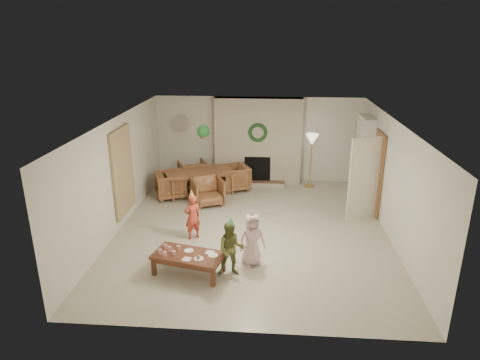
# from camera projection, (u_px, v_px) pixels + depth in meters

# --- Properties ---
(floor) EXTENTS (7.00, 7.00, 0.00)m
(floor) POSITION_uv_depth(u_px,v_px,m) (252.00, 230.00, 9.68)
(floor) COLOR #B7B29E
(floor) RESTS_ON ground
(ceiling) EXTENTS (7.00, 7.00, 0.00)m
(ceiling) POSITION_uv_depth(u_px,v_px,m) (253.00, 121.00, 8.86)
(ceiling) COLOR white
(ceiling) RESTS_ON wall_back
(wall_back) EXTENTS (7.00, 0.00, 7.00)m
(wall_back) POSITION_uv_depth(u_px,v_px,m) (258.00, 139.00, 12.57)
(wall_back) COLOR silver
(wall_back) RESTS_ON floor
(wall_front) EXTENTS (7.00, 0.00, 7.00)m
(wall_front) POSITION_uv_depth(u_px,v_px,m) (240.00, 258.00, 5.98)
(wall_front) COLOR silver
(wall_front) RESTS_ON floor
(wall_left) EXTENTS (0.00, 7.00, 7.00)m
(wall_left) POSITION_uv_depth(u_px,v_px,m) (118.00, 174.00, 9.49)
(wall_left) COLOR silver
(wall_left) RESTS_ON floor
(wall_right) EXTENTS (0.00, 7.00, 7.00)m
(wall_right) POSITION_uv_depth(u_px,v_px,m) (393.00, 181.00, 9.05)
(wall_right) COLOR silver
(wall_right) RESTS_ON floor
(fireplace_mass) EXTENTS (2.50, 0.40, 2.50)m
(fireplace_mass) POSITION_uv_depth(u_px,v_px,m) (258.00, 141.00, 12.38)
(fireplace_mass) COLOR maroon
(fireplace_mass) RESTS_ON floor
(fireplace_hearth) EXTENTS (1.60, 0.30, 0.12)m
(fireplace_hearth) POSITION_uv_depth(u_px,v_px,m) (257.00, 184.00, 12.44)
(fireplace_hearth) COLOR brown
(fireplace_hearth) RESTS_ON floor
(fireplace_firebox) EXTENTS (0.75, 0.12, 0.75)m
(fireplace_firebox) POSITION_uv_depth(u_px,v_px,m) (257.00, 169.00, 12.47)
(fireplace_firebox) COLOR black
(fireplace_firebox) RESTS_ON floor
(fireplace_wreath) EXTENTS (0.54, 0.10, 0.54)m
(fireplace_wreath) POSITION_uv_depth(u_px,v_px,m) (258.00, 133.00, 12.06)
(fireplace_wreath) COLOR #18401C
(fireplace_wreath) RESTS_ON fireplace_mass
(floor_lamp_base) EXTENTS (0.29, 0.29, 0.03)m
(floor_lamp_base) POSITION_uv_depth(u_px,v_px,m) (309.00, 186.00, 12.39)
(floor_lamp_base) COLOR gold
(floor_lamp_base) RESTS_ON floor
(floor_lamp_post) EXTENTS (0.03, 0.03, 1.40)m
(floor_lamp_post) POSITION_uv_depth(u_px,v_px,m) (311.00, 162.00, 12.16)
(floor_lamp_post) COLOR gold
(floor_lamp_post) RESTS_ON floor
(floor_lamp_shade) EXTENTS (0.37, 0.37, 0.31)m
(floor_lamp_shade) POSITION_uv_depth(u_px,v_px,m) (312.00, 139.00, 11.94)
(floor_lamp_shade) COLOR beige
(floor_lamp_shade) RESTS_ON floor_lamp_post
(bookshelf_carcass) EXTENTS (0.30, 1.00, 2.20)m
(bookshelf_carcass) POSITION_uv_depth(u_px,v_px,m) (364.00, 158.00, 11.28)
(bookshelf_carcass) COLOR white
(bookshelf_carcass) RESTS_ON floor
(bookshelf_shelf_a) EXTENTS (0.30, 0.92, 0.03)m
(bookshelf_shelf_a) POSITION_uv_depth(u_px,v_px,m) (361.00, 181.00, 11.49)
(bookshelf_shelf_a) COLOR white
(bookshelf_shelf_a) RESTS_ON bookshelf_carcass
(bookshelf_shelf_b) EXTENTS (0.30, 0.92, 0.03)m
(bookshelf_shelf_b) POSITION_uv_depth(u_px,v_px,m) (362.00, 167.00, 11.36)
(bookshelf_shelf_b) COLOR white
(bookshelf_shelf_b) RESTS_ON bookshelf_carcass
(bookshelf_shelf_c) EXTENTS (0.30, 0.92, 0.03)m
(bookshelf_shelf_c) POSITION_uv_depth(u_px,v_px,m) (363.00, 152.00, 11.23)
(bookshelf_shelf_c) COLOR white
(bookshelf_shelf_c) RESTS_ON bookshelf_carcass
(bookshelf_shelf_d) EXTENTS (0.30, 0.92, 0.03)m
(bookshelf_shelf_d) POSITION_uv_depth(u_px,v_px,m) (365.00, 137.00, 11.10)
(bookshelf_shelf_d) COLOR white
(bookshelf_shelf_d) RESTS_ON bookshelf_carcass
(books_row_lower) EXTENTS (0.20, 0.40, 0.24)m
(books_row_lower) POSITION_uv_depth(u_px,v_px,m) (361.00, 178.00, 11.31)
(books_row_lower) COLOR maroon
(books_row_lower) RESTS_ON bookshelf_shelf_a
(books_row_mid) EXTENTS (0.20, 0.44, 0.24)m
(books_row_mid) POSITION_uv_depth(u_px,v_px,m) (361.00, 161.00, 11.37)
(books_row_mid) COLOR #295997
(books_row_mid) RESTS_ON bookshelf_shelf_b
(books_row_upper) EXTENTS (0.20, 0.36, 0.22)m
(books_row_upper) POSITION_uv_depth(u_px,v_px,m) (364.00, 148.00, 11.10)
(books_row_upper) COLOR #A68123
(books_row_upper) RESTS_ON bookshelf_shelf_c
(door_frame) EXTENTS (0.05, 0.86, 2.04)m
(door_frame) POSITION_uv_depth(u_px,v_px,m) (377.00, 174.00, 10.26)
(door_frame) COLOR brown
(door_frame) RESTS_ON floor
(door_leaf) EXTENTS (0.77, 0.32, 2.00)m
(door_leaf) POSITION_uv_depth(u_px,v_px,m) (364.00, 179.00, 9.94)
(door_leaf) COLOR beige
(door_leaf) RESTS_ON floor
(curtain_panel) EXTENTS (0.06, 1.20, 2.00)m
(curtain_panel) POSITION_uv_depth(u_px,v_px,m) (123.00, 172.00, 9.67)
(curtain_panel) COLOR #BDB185
(curtain_panel) RESTS_ON wall_left
(dining_table) EXTENTS (2.08, 1.67, 0.64)m
(dining_table) POSITION_uv_depth(u_px,v_px,m) (200.00, 183.00, 11.73)
(dining_table) COLOR brown
(dining_table) RESTS_ON floor
(dining_chair_near) EXTENTS (1.01, 1.02, 0.71)m
(dining_chair_near) POSITION_uv_depth(u_px,v_px,m) (208.00, 191.00, 11.01)
(dining_chair_near) COLOR brown
(dining_chair_near) RESTS_ON floor
(dining_chair_far) EXTENTS (1.01, 1.02, 0.71)m
(dining_chair_far) POSITION_uv_depth(u_px,v_px,m) (193.00, 173.00, 12.43)
(dining_chair_far) COLOR brown
(dining_chair_far) RESTS_ON floor
(dining_chair_left) EXTENTS (1.02, 1.01, 0.71)m
(dining_chair_left) POSITION_uv_depth(u_px,v_px,m) (171.00, 185.00, 11.47)
(dining_chair_left) COLOR brown
(dining_chair_left) RESTS_ON floor
(dining_chair_right) EXTENTS (1.02, 1.01, 0.71)m
(dining_chair_right) POSITION_uv_depth(u_px,v_px,m) (234.00, 178.00, 12.04)
(dining_chair_right) COLOR brown
(dining_chair_right) RESTS_ON floor
(hanging_plant_cord) EXTENTS (0.01, 0.01, 0.70)m
(hanging_plant_cord) POSITION_uv_depth(u_px,v_px,m) (203.00, 122.00, 10.48)
(hanging_plant_cord) COLOR tan
(hanging_plant_cord) RESTS_ON ceiling
(hanging_plant_pot) EXTENTS (0.16, 0.16, 0.12)m
(hanging_plant_pot) POSITION_uv_depth(u_px,v_px,m) (203.00, 136.00, 10.60)
(hanging_plant_pot) COLOR #995731
(hanging_plant_pot) RESTS_ON hanging_plant_cord
(hanging_plant_foliage) EXTENTS (0.32, 0.32, 0.32)m
(hanging_plant_foliage) POSITION_uv_depth(u_px,v_px,m) (203.00, 131.00, 10.56)
(hanging_plant_foliage) COLOR #18491F
(hanging_plant_foliage) RESTS_ON hanging_plant_pot
(coffee_table_top) EXTENTS (1.41, 0.94, 0.06)m
(coffee_table_top) POSITION_uv_depth(u_px,v_px,m) (189.00, 255.00, 7.83)
(coffee_table_top) COLOR brown
(coffee_table_top) RESTS_ON floor
(coffee_table_apron) EXTENTS (1.29, 0.81, 0.08)m
(coffee_table_apron) POSITION_uv_depth(u_px,v_px,m) (189.00, 259.00, 7.85)
(coffee_table_apron) COLOR brown
(coffee_table_apron) RESTS_ON floor
(coffee_leg_fl) EXTENTS (0.08, 0.08, 0.34)m
(coffee_leg_fl) POSITION_uv_depth(u_px,v_px,m) (154.00, 267.00, 7.83)
(coffee_leg_fl) COLOR brown
(coffee_leg_fl) RESTS_ON floor
(coffee_leg_fr) EXTENTS (0.08, 0.08, 0.34)m
(coffee_leg_fr) POSITION_uv_depth(u_px,v_px,m) (213.00, 278.00, 7.48)
(coffee_leg_fr) COLOR brown
(coffee_leg_fr) RESTS_ON floor
(coffee_leg_bl) EXTENTS (0.08, 0.08, 0.34)m
(coffee_leg_bl) POSITION_uv_depth(u_px,v_px,m) (167.00, 253.00, 8.30)
(coffee_leg_bl) COLOR brown
(coffee_leg_bl) RESTS_ON floor
(coffee_leg_br) EXTENTS (0.08, 0.08, 0.34)m
(coffee_leg_br) POSITION_uv_depth(u_px,v_px,m) (223.00, 263.00, 7.96)
(coffee_leg_br) COLOR brown
(coffee_leg_br) RESTS_ON floor
(cup_a) EXTENTS (0.08, 0.08, 0.09)m
(cup_a) POSITION_uv_depth(u_px,v_px,m) (160.00, 252.00, 7.82)
(cup_a) COLOR white
(cup_a) RESTS_ON coffee_table_top
(cup_b) EXTENTS (0.08, 0.08, 0.09)m
(cup_b) POSITION_uv_depth(u_px,v_px,m) (165.00, 247.00, 7.99)
(cup_b) COLOR white
(cup_b) RESTS_ON coffee_table_top
(cup_c) EXTENTS (0.08, 0.08, 0.09)m
(cup_c) POSITION_uv_depth(u_px,v_px,m) (165.00, 254.00, 7.74)
(cup_c) COLOR white
(cup_c) RESTS_ON coffee_table_top
(cup_d) EXTENTS (0.08, 0.08, 0.09)m
(cup_d) POSITION_uv_depth(u_px,v_px,m) (170.00, 249.00, 7.91)
(cup_d) COLOR white
(cup_d) RESTS_ON coffee_table_top
(cup_e) EXTENTS (0.08, 0.08, 0.09)m
(cup_e) POSITION_uv_depth(u_px,v_px,m) (174.00, 253.00, 7.77)
(cup_e) COLOR white
(cup_e) RESTS_ON coffee_table_top
(cup_f) EXTENTS (0.08, 0.08, 0.09)m
(cup_f) POSITION_uv_depth(u_px,v_px,m) (178.00, 248.00, 7.95)
(cup_f) COLOR white
(cup_f) RESTS_ON coffee_table_top
(plate_a) EXTENTS (0.22, 0.22, 0.01)m
(plate_a) POSITION_uv_depth(u_px,v_px,m) (189.00, 250.00, 7.94)
(plate_a) COLOR white
(plate_a) RESTS_ON coffee_table_top
(plate_b) EXTENTS (0.22, 0.22, 0.01)m
(plate_b) POSITION_uv_depth(u_px,v_px,m) (199.00, 259.00, 7.65)
(plate_b) COLOR white
(plate_b) RESTS_ON coffee_table_top
(plate_c) EXTENTS (0.22, 0.22, 0.01)m
(plate_c) POSITION_uv_depth(u_px,v_px,m) (213.00, 255.00, 7.77)
(plate_c) COLOR white
(plate_c) RESTS_ON coffee_table_top
(food_scoop) EXTENTS (0.08, 0.08, 0.07)m
(food_scoop) POSITION_uv_depth(u_px,v_px,m) (199.00, 257.00, 7.64)
(food_scoop) COLOR tan
(food_scoop) RESTS_ON plate_b
(napkin_left) EXTENTS (0.18, 0.18, 0.01)m
(napkin_left) POSITION_uv_depth(u_px,v_px,m) (187.00, 259.00, 7.64)
(napkin_left) COLOR #F9B7D3
(napkin_left) RESTS_ON coffee_table_top
(napkin_right) EXTENTS (0.18, 0.18, 0.01)m
(napkin_right) POSITION_uv_depth(u_px,v_px,m) (210.00, 252.00, 7.87)
(napkin_right) COLOR #F9B7D3
(napkin_right) RESTS_ON coffee_table_top
(child_red) EXTENTS (0.44, 0.41, 1.00)m
(child_red) POSITION_uv_depth(u_px,v_px,m) (192.00, 217.00, 9.13)
(child_red) COLOR #B33926
(child_red) RESTS_ON floor
(party_hat_red) EXTENTS (0.17, 0.17, 0.19)m
(party_hat_red) POSITION_uv_depth(u_px,v_px,m) (191.00, 193.00, 8.95)
(party_hat_red) COLOR #DCC649
(party_hat_red) RESTS_ON child_red
(child_plaid) EXTENTS (0.55, 0.45, 1.04)m
(child_plaid) POSITION_uv_depth(u_px,v_px,m) (231.00, 249.00, 7.74)
(child_plaid) COLOR olive
(child_plaid) RESTS_ON floor
(party_hat_plaid) EXTENTS (0.15, 0.15, 0.17)m
(party_hat_plaid) POSITION_uv_depth(u_px,v_px,m) (231.00, 221.00, 7.55)
(party_hat_plaid) COLOR #53C362
(party_hat_plaid) RESTS_ON child_plaid
(child_pink) EXTENTS (0.60, 0.49, 1.05)m
(child_pink) POSITION_uv_depth(u_px,v_px,m) (252.00, 240.00, 8.09)
(child_pink) COLOR #F5C4CF
(child_pink) RESTS_ON floor
(party_hat_pink) EXTENTS (0.16, 0.16, 0.19)m
(party_hat_pink) POSITION_uv_depth(u_px,v_px,m) (252.00, 212.00, 7.91)
(party_hat_pink) COLOR silver
(party_hat_pink) RESTS_ON child_pink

